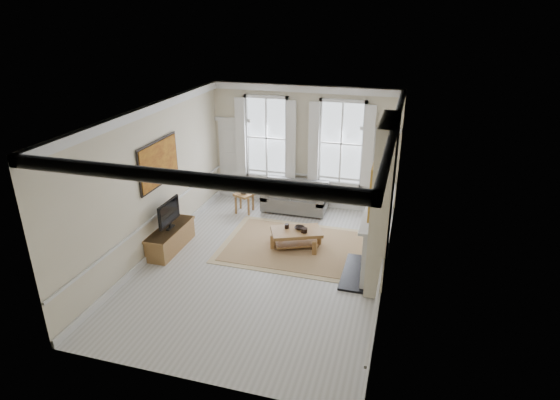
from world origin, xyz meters
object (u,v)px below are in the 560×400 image
(side_table, at_px, (244,197))
(sofa, at_px, (295,198))
(coffee_table, at_px, (296,233))
(tv_stand, at_px, (171,238))

(side_table, bearing_deg, sofa, 21.17)
(coffee_table, relative_size, tv_stand, 0.88)
(coffee_table, height_order, tv_stand, tv_stand)
(side_table, bearing_deg, coffee_table, -40.12)
(side_table, xyz_separation_m, coffee_table, (1.88, -1.59, -0.08))
(sofa, distance_m, side_table, 1.42)
(side_table, bearing_deg, tv_stand, -110.42)
(sofa, relative_size, tv_stand, 1.15)
(sofa, bearing_deg, tv_stand, -126.82)
(side_table, relative_size, coffee_table, 0.44)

